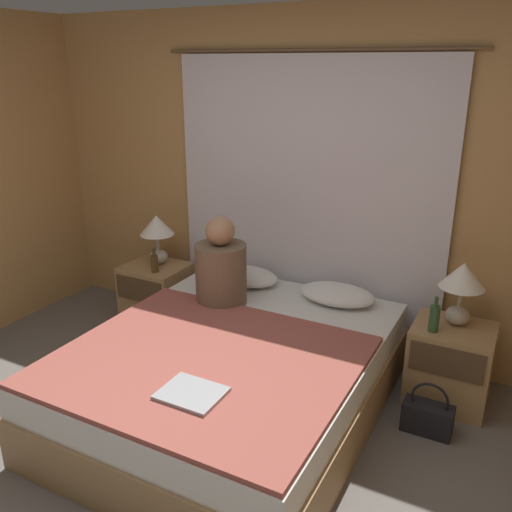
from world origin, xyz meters
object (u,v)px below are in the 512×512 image
nightstand_right (450,364)px  pillow_right (337,294)px  handbag_on_floor (428,417)px  pillow_left (245,276)px  beer_bottle_on_right_stand (434,318)px  nightstand_left (157,295)px  bed (233,377)px  beer_bottle_on_left_stand (155,263)px  person_left_in_bed (221,269)px  lamp_right (462,283)px  lamp_left (157,231)px  laptop_on_bed (192,393)px

nightstand_right → pillow_right: pillow_right is taller
nightstand_right → handbag_on_floor: size_ratio=1.58×
pillow_left → beer_bottle_on_right_stand: beer_bottle_on_right_stand is taller
nightstand_left → pillow_right: (1.56, 0.07, 0.30)m
bed → beer_bottle_on_left_stand: size_ratio=10.47×
pillow_right → pillow_left: bearing=180.0°
nightstand_right → person_left_in_bed: person_left_in_bed is taller
bed → pillow_right: (0.37, 0.83, 0.32)m
lamp_right → beer_bottle_on_right_stand: bearing=-124.0°
person_left_in_bed → beer_bottle_on_right_stand: person_left_in_bed is taller
lamp_left → handbag_on_floor: 2.47m
nightstand_left → handbag_on_floor: 2.36m
beer_bottle_on_left_stand → pillow_right: bearing=7.0°
beer_bottle_on_right_stand → pillow_right: bearing=165.6°
pillow_left → handbag_on_floor: (1.51, -0.47, -0.46)m
bed → nightstand_right: bearing=32.9°
handbag_on_floor → person_left_in_bed: bearing=176.8°
beer_bottle_on_right_stand → laptop_on_bed: (-0.94, -1.29, -0.08)m
beer_bottle_on_left_stand → laptop_on_bed: beer_bottle_on_left_stand is taller
bed → lamp_right: bearing=34.9°
beer_bottle_on_left_stand → laptop_on_bed: bearing=-46.4°
nightstand_left → lamp_left: size_ratio=1.27×
nightstand_left → beer_bottle_on_right_stand: 2.28m
handbag_on_floor → laptop_on_bed: bearing=-135.2°
lamp_left → beer_bottle_on_right_stand: bearing=-4.3°
nightstand_left → laptop_on_bed: size_ratio=1.69×
lamp_left → lamp_right: same height
handbag_on_floor → lamp_right: bearing=84.4°
bed → pillow_right: size_ratio=3.88×
nightstand_left → laptop_on_bed: (1.32, -1.40, 0.28)m
bed → nightstand_right: 1.41m
lamp_left → nightstand_right: bearing=-1.4°
lamp_right → nightstand_left: bearing=-178.6°
bed → pillow_left: size_ratio=3.88×
beer_bottle_on_right_stand → bed: bearing=-148.5°
lamp_right → beer_bottle_on_right_stand: 0.28m
bed → person_left_in_bed: person_left_in_bed is taller
pillow_left → nightstand_left: bearing=-175.3°
pillow_right → person_left_in_bed: 0.84m
bed → beer_bottle_on_right_stand: (1.07, 0.66, 0.37)m
lamp_left → pillow_left: 0.85m
lamp_left → laptop_on_bed: (1.32, -1.46, -0.27)m
pillow_right → person_left_in_bed: bearing=-152.1°
nightstand_right → lamp_right: bearing=90.0°
nightstand_right → beer_bottle_on_right_stand: beer_bottle_on_right_stand is taller
laptop_on_bed → lamp_left: bearing=132.1°
person_left_in_bed → beer_bottle_on_left_stand: person_left_in_bed is taller
person_left_in_bed → laptop_on_bed: (0.48, -1.08, -0.22)m
nightstand_right → nightstand_left: bearing=180.0°
beer_bottle_on_left_stand → beer_bottle_on_right_stand: beer_bottle_on_right_stand is taller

